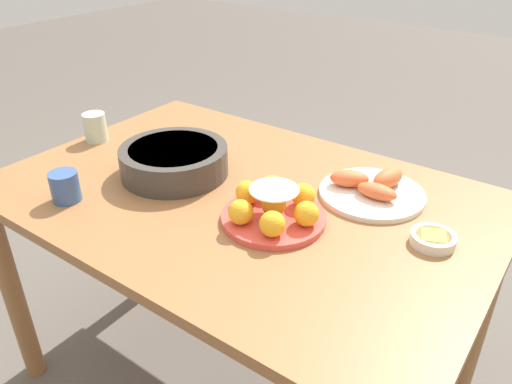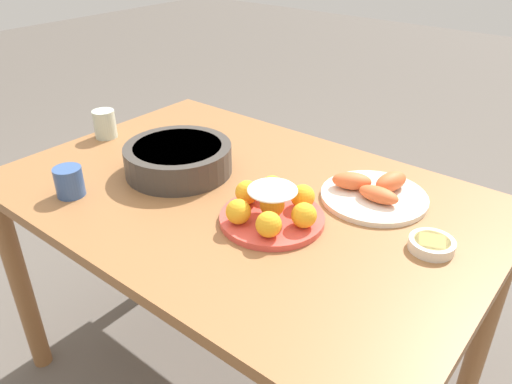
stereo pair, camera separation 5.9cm
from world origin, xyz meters
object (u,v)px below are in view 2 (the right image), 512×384
Objects in this scene: cake_plate at (272,208)px; dining_table at (242,223)px; seafood_platter at (374,192)px; serving_bowl at (178,158)px; sauce_bowl at (432,244)px; cup_far at (69,182)px; cup_near at (105,124)px.

dining_table is at bearing -22.37° from cake_plate.
serving_bowl is at bearing 22.86° from seafood_platter.
seafood_platter is at bearing -157.14° from serving_bowl.
sauce_bowl is (-0.34, -0.13, -0.02)m from cake_plate.
cup_far is (0.83, 0.36, 0.03)m from sauce_bowl.
sauce_bowl is at bearing -159.55° from cake_plate.
seafood_platter is 3.01× the size of cup_near.
cup_near reaches higher than cup_far.
cup_far is at bearing 25.53° from cake_plate.
cup_far is (-0.25, 0.29, -0.01)m from cup_near.
cup_far is (0.48, 0.23, 0.00)m from cake_plate.
cup_near is (0.58, -0.00, 0.14)m from dining_table.
cake_plate is 2.52× the size of sauce_bowl.
seafood_platter is (-0.29, -0.19, 0.12)m from dining_table.
seafood_platter is 3.49× the size of cup_far.
sauce_bowl is at bearing -172.79° from serving_bowl.
seafood_platter is (-0.14, -0.25, -0.02)m from cake_plate.
cup_far is (0.12, 0.27, -0.00)m from serving_bowl.
cup_far reaches higher than seafood_platter.
cake_plate reaches higher than cup_far.
cake_plate is at bearing 175.04° from cup_near.
dining_table is 0.51m from sauce_bowl.
sauce_bowl is at bearing -176.55° from cup_near.
sauce_bowl is 1.28× the size of cup_far.
cake_plate is at bearing -154.47° from cup_far.
serving_bowl is (0.21, 0.02, 0.14)m from dining_table.
sauce_bowl reaches higher than dining_table.
cup_far is (0.62, 0.48, 0.02)m from seafood_platter.
dining_table is 0.36m from seafood_platter.
cup_near reaches higher than serving_bowl.
sauce_bowl is 1.11× the size of cup_near.
serving_bowl is (0.36, -0.04, 0.01)m from cake_plate.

